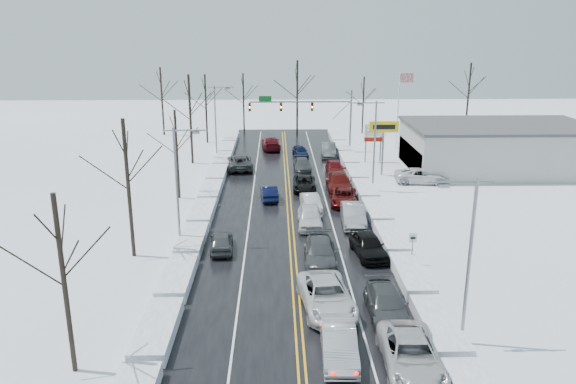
{
  "coord_description": "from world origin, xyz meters",
  "views": [
    {
      "loc": [
        -1.19,
        -43.76,
        16.16
      ],
      "look_at": [
        -0.19,
        1.45,
        2.5
      ],
      "focal_mm": 35.0,
      "sensor_mm": 36.0,
      "label": 1
    }
  ],
  "objects_px": {
    "tires_plus_sign": "(384,131)",
    "oncoming_car_0": "(269,199)",
    "dealership_building": "(498,147)",
    "flagpole": "(400,104)",
    "traffic_signal_mast": "(312,110)"
  },
  "relations": [
    {
      "from": "tires_plus_sign",
      "to": "oncoming_car_0",
      "type": "bearing_deg",
      "value": -145.14
    },
    {
      "from": "tires_plus_sign",
      "to": "dealership_building",
      "type": "relative_size",
      "value": 0.29
    },
    {
      "from": "traffic_signal_mast",
      "to": "dealership_building",
      "type": "relative_size",
      "value": 0.65
    },
    {
      "from": "flagpole",
      "to": "dealership_building",
      "type": "relative_size",
      "value": 0.49
    },
    {
      "from": "tires_plus_sign",
      "to": "dealership_building",
      "type": "xyz_separation_m",
      "value": [
        13.48,
        2.01,
        -2.34
      ]
    },
    {
      "from": "traffic_signal_mast",
      "to": "oncoming_car_0",
      "type": "height_order",
      "value": "traffic_signal_mast"
    },
    {
      "from": "flagpole",
      "to": "oncoming_car_0",
      "type": "distance_m",
      "value": 28.92
    },
    {
      "from": "oncoming_car_0",
      "to": "traffic_signal_mast",
      "type": "bearing_deg",
      "value": -109.85
    },
    {
      "from": "traffic_signal_mast",
      "to": "oncoming_car_0",
      "type": "xyz_separation_m",
      "value": [
        -5.3,
        -20.6,
        -5.48
      ]
    },
    {
      "from": "flagpole",
      "to": "dealership_building",
      "type": "distance_m",
      "value": 15.24
    },
    {
      "from": "flagpole",
      "to": "tires_plus_sign",
      "type": "bearing_deg",
      "value": -108.44
    },
    {
      "from": "dealership_building",
      "to": "traffic_signal_mast",
      "type": "bearing_deg",
      "value": 154.05
    },
    {
      "from": "tires_plus_sign",
      "to": "oncoming_car_0",
      "type": "distance_m",
      "value": 15.86
    },
    {
      "from": "traffic_signal_mast",
      "to": "tires_plus_sign",
      "type": "distance_m",
      "value": 13.92
    },
    {
      "from": "tires_plus_sign",
      "to": "flagpole",
      "type": "bearing_deg",
      "value": 71.56
    }
  ]
}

